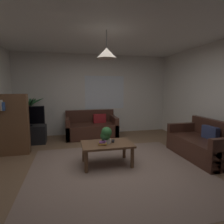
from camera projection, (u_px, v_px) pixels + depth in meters
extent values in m
cube|color=brown|center=(116.00, 167.00, 3.63)|extent=(4.99, 5.54, 0.02)
cube|color=gray|center=(118.00, 171.00, 3.43)|extent=(3.24, 3.04, 0.01)
cube|color=silver|center=(95.00, 95.00, 6.15)|extent=(5.11, 0.06, 2.60)
cube|color=white|center=(116.00, 27.00, 3.27)|extent=(4.99, 5.54, 0.02)
cube|color=white|center=(105.00, 92.00, 6.18)|extent=(1.31, 0.01, 1.09)
cube|color=#47281E|center=(92.00, 131.00, 5.73)|extent=(1.55, 0.83, 0.42)
cube|color=#47281E|center=(90.00, 116.00, 6.01)|extent=(1.55, 0.12, 0.40)
cube|color=#47281E|center=(68.00, 129.00, 5.55)|extent=(0.12, 0.83, 0.64)
cube|color=#47281E|center=(114.00, 126.00, 5.87)|extent=(0.12, 0.83, 0.64)
cube|color=maroon|center=(100.00, 118.00, 5.91)|extent=(0.40, 0.13, 0.28)
cube|color=#47281E|center=(201.00, 148.00, 4.10)|extent=(0.83, 1.54, 0.42)
cube|color=#47281E|center=(216.00, 129.00, 4.13)|extent=(0.12, 1.54, 0.40)
cube|color=#47281E|center=(183.00, 135.00, 4.77)|extent=(0.83, 0.12, 0.64)
cube|color=navy|center=(210.00, 133.00, 4.06)|extent=(0.14, 0.41, 0.28)
cube|color=brown|center=(107.00, 144.00, 3.69)|extent=(1.00, 0.65, 0.04)
cylinder|color=brown|center=(86.00, 162.00, 3.36)|extent=(0.07, 0.07, 0.40)
cylinder|color=brown|center=(132.00, 158.00, 3.56)|extent=(0.07, 0.07, 0.40)
cylinder|color=brown|center=(84.00, 152.00, 3.87)|extent=(0.07, 0.07, 0.40)
cylinder|color=brown|center=(124.00, 149.00, 4.08)|extent=(0.07, 0.07, 0.40)
cube|color=#99663F|center=(102.00, 145.00, 3.57)|extent=(0.14, 0.11, 0.02)
cube|color=gold|center=(102.00, 144.00, 3.57)|extent=(0.17, 0.14, 0.02)
cube|color=#72387F|center=(103.00, 142.00, 3.57)|extent=(0.15, 0.13, 0.02)
cube|color=black|center=(113.00, 141.00, 3.80)|extent=(0.10, 0.17, 0.02)
cylinder|color=beige|center=(106.00, 141.00, 3.71)|extent=(0.18, 0.18, 0.08)
sphere|color=#2D6B33|center=(105.00, 136.00, 3.68)|extent=(0.20, 0.20, 0.20)
sphere|color=#2D6B33|center=(107.00, 132.00, 3.67)|extent=(0.21, 0.21, 0.21)
cube|color=black|center=(29.00, 135.00, 5.09)|extent=(0.90, 0.44, 0.50)
cube|color=black|center=(28.00, 115.00, 5.00)|extent=(0.87, 0.05, 0.49)
cube|color=black|center=(27.00, 116.00, 4.97)|extent=(0.83, 0.00, 0.45)
cube|color=black|center=(28.00, 125.00, 5.04)|extent=(0.24, 0.16, 0.04)
cylinder|color=brown|center=(31.00, 134.00, 5.61)|extent=(0.32, 0.32, 0.30)
cylinder|color=brown|center=(30.00, 117.00, 5.54)|extent=(0.05, 0.05, 0.75)
cone|color=#235B2D|center=(37.00, 101.00, 5.55)|extent=(0.46, 0.15, 0.27)
cone|color=#235B2D|center=(34.00, 100.00, 5.67)|extent=(0.28, 0.42, 0.34)
cone|color=#235B2D|center=(30.00, 100.00, 5.67)|extent=(0.12, 0.45, 0.33)
cone|color=#235B2D|center=(24.00, 101.00, 5.52)|extent=(0.41, 0.29, 0.30)
cone|color=#235B2D|center=(24.00, 101.00, 5.36)|extent=(0.36, 0.29, 0.33)
cone|color=#235B2D|center=(26.00, 102.00, 5.32)|extent=(0.20, 0.37, 0.27)
cone|color=#235B2D|center=(32.00, 101.00, 5.37)|extent=(0.27, 0.37, 0.33)
cube|color=brown|center=(12.00, 125.00, 4.22)|extent=(0.70, 0.22, 1.40)
cube|color=#99663F|center=(0.00, 106.00, 4.00)|extent=(0.04, 0.16, 0.22)
cube|color=beige|center=(2.00, 105.00, 4.01)|extent=(0.03, 0.16, 0.23)
cube|color=#2D4C8C|center=(4.00, 106.00, 4.02)|extent=(0.04, 0.16, 0.18)
cylinder|color=black|center=(107.00, 39.00, 3.42)|extent=(0.01, 0.01, 0.32)
cone|color=beige|center=(107.00, 53.00, 3.45)|extent=(0.38, 0.38, 0.19)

